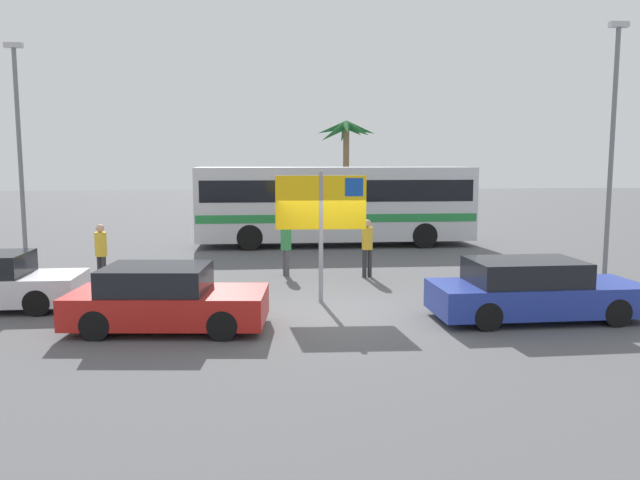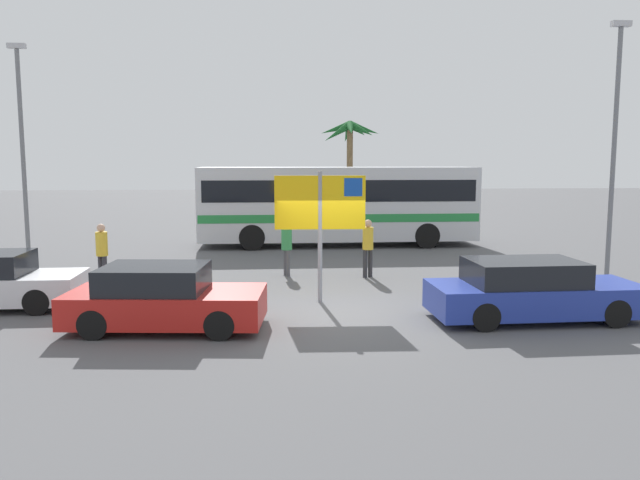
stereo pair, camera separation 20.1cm
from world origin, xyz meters
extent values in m
plane|color=#565659|center=(0.00, 0.00, 0.00)|extent=(120.00, 120.00, 0.00)
cube|color=silver|center=(1.33, 11.35, 1.73)|extent=(11.07, 2.64, 2.90)
cube|color=black|center=(1.33, 11.35, 2.28)|extent=(10.63, 2.66, 0.84)
cube|color=#23843D|center=(1.33, 11.35, 1.22)|extent=(10.96, 2.66, 0.32)
cylinder|color=black|center=(4.76, 12.54, 0.50)|extent=(1.00, 0.28, 1.00)
cylinder|color=black|center=(4.76, 10.16, 0.50)|extent=(1.00, 0.28, 1.00)
cylinder|color=black|center=(-2.10, 12.54, 0.50)|extent=(1.00, 0.28, 1.00)
cylinder|color=black|center=(-2.10, 10.16, 0.50)|extent=(1.00, 0.28, 1.00)
cylinder|color=gray|center=(-0.22, 1.06, 1.60)|extent=(0.11, 0.11, 3.20)
cube|color=yellow|center=(-0.22, 1.06, 2.45)|extent=(2.20, 0.14, 1.30)
cube|color=#1447A8|center=(0.58, 1.03, 2.82)|extent=(0.44, 0.09, 0.44)
cube|color=#23389E|center=(4.31, -1.07, 0.48)|extent=(4.58, 1.86, 0.64)
cube|color=black|center=(4.04, -1.08, 1.06)|extent=(2.40, 1.67, 0.52)
cylinder|color=black|center=(5.70, -0.23, 0.30)|extent=(0.60, 0.17, 0.60)
cylinder|color=black|center=(5.74, -1.85, 0.30)|extent=(0.60, 0.17, 0.60)
cylinder|color=black|center=(2.89, -0.30, 0.30)|extent=(0.60, 0.17, 0.60)
cylinder|color=black|center=(2.92, -1.91, 0.30)|extent=(0.60, 0.17, 0.60)
cube|color=red|center=(-3.57, -1.17, 0.48)|extent=(4.13, 2.19, 0.64)
cube|color=black|center=(-3.81, -1.15, 1.06)|extent=(2.22, 1.86, 0.52)
cylinder|color=black|center=(-2.27, -0.47, 0.30)|extent=(0.61, 0.22, 0.60)
cylinder|color=black|center=(-2.43, -2.12, 0.30)|extent=(0.61, 0.22, 0.60)
cylinder|color=black|center=(-4.72, -0.22, 0.30)|extent=(0.61, 0.22, 0.60)
cylinder|color=black|center=(-4.88, -1.88, 0.30)|extent=(0.61, 0.22, 0.60)
cylinder|color=black|center=(-6.69, 1.79, 0.30)|extent=(0.60, 0.16, 0.60)
cylinder|color=black|center=(-6.68, 0.25, 0.30)|extent=(0.60, 0.16, 0.60)
cylinder|color=#4C4C51|center=(-0.95, 4.75, 0.40)|extent=(0.13, 0.13, 0.79)
cylinder|color=#4C4C51|center=(-0.90, 4.58, 0.40)|extent=(0.13, 0.13, 0.79)
cylinder|color=#338E4C|center=(-0.92, 4.66, 1.10)|extent=(0.32, 0.32, 0.63)
sphere|color=tan|center=(-0.92, 4.66, 1.52)|extent=(0.21, 0.21, 0.21)
cylinder|color=#2D2D33|center=(1.55, 4.23, 0.42)|extent=(0.13, 0.13, 0.84)
cylinder|color=#2D2D33|center=(1.38, 4.16, 0.42)|extent=(0.13, 0.13, 0.84)
cylinder|color=gold|center=(1.46, 4.19, 1.17)|extent=(0.32, 0.32, 0.66)
sphere|color=tan|center=(1.46, 4.19, 1.61)|extent=(0.23, 0.23, 0.23)
cylinder|color=#2D2D33|center=(-5.99, 3.53, 0.42)|extent=(0.13, 0.13, 0.84)
cylinder|color=#2D2D33|center=(-6.14, 3.64, 0.42)|extent=(0.13, 0.13, 0.84)
cylinder|color=gold|center=(-6.06, 3.58, 1.17)|extent=(0.32, 0.32, 0.66)
sphere|color=tan|center=(-6.06, 3.58, 1.61)|extent=(0.23, 0.23, 0.23)
cylinder|color=slate|center=(8.67, 3.81, 3.62)|extent=(0.14, 0.14, 7.24)
cube|color=#B2B2B7|center=(8.67, 3.81, 7.34)|extent=(0.56, 0.20, 0.16)
cylinder|color=slate|center=(-9.40, 7.29, 3.49)|extent=(0.14, 0.14, 6.97)
cube|color=#B2B2B7|center=(-9.40, 7.29, 7.07)|extent=(0.56, 0.20, 0.16)
cylinder|color=brown|center=(2.83, 19.02, 2.54)|extent=(0.32, 0.32, 5.08)
cone|color=#195623|center=(3.61, 19.13, 5.05)|extent=(1.74, 0.67, 0.87)
cone|color=#195623|center=(3.32, 19.63, 5.03)|extent=(1.40, 1.60, 0.91)
cone|color=#195623|center=(2.79, 19.73, 4.86)|extent=(0.54, 1.66, 1.21)
cone|color=#195623|center=(2.12, 19.36, 5.07)|extent=(1.72, 1.12, 0.84)
cone|color=#195623|center=(2.16, 18.82, 4.86)|extent=(1.69, 0.89, 1.22)
cone|color=#195623|center=(2.77, 18.25, 5.02)|extent=(0.57, 1.72, 0.93)
cone|color=#195623|center=(3.34, 18.46, 4.99)|extent=(1.46, 1.55, 1.00)
camera|label=1|loc=(-1.66, -14.10, 3.48)|focal=35.45mm
camera|label=2|loc=(-1.46, -14.12, 3.48)|focal=35.45mm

